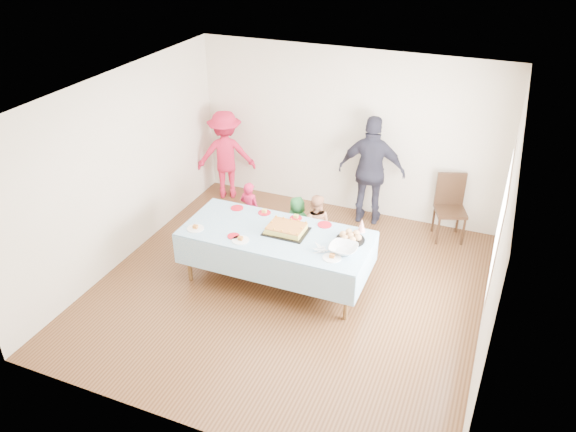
{
  "coord_description": "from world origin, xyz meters",
  "views": [
    {
      "loc": [
        2.32,
        -5.69,
        4.63
      ],
      "look_at": [
        -0.13,
        0.3,
        0.95
      ],
      "focal_mm": 35.0,
      "sensor_mm": 36.0,
      "label": 1
    }
  ],
  "objects_px": {
    "party_table": "(276,236)",
    "birthday_cake": "(286,229)",
    "adult_left": "(226,155)",
    "dining_chair": "(450,203)"
  },
  "relations": [
    {
      "from": "adult_left",
      "to": "dining_chair",
      "type": "bearing_deg",
      "value": 156.42
    },
    {
      "from": "birthday_cake",
      "to": "dining_chair",
      "type": "bearing_deg",
      "value": 47.88
    },
    {
      "from": "birthday_cake",
      "to": "adult_left",
      "type": "distance_m",
      "value": 2.77
    },
    {
      "from": "party_table",
      "to": "birthday_cake",
      "type": "xyz_separation_m",
      "value": [
        0.12,
        0.07,
        0.1
      ]
    },
    {
      "from": "party_table",
      "to": "adult_left",
      "type": "relative_size",
      "value": 1.61
    },
    {
      "from": "party_table",
      "to": "adult_left",
      "type": "xyz_separation_m",
      "value": [
        -1.82,
        2.05,
        0.05
      ]
    },
    {
      "from": "dining_chair",
      "to": "adult_left",
      "type": "height_order",
      "value": "adult_left"
    },
    {
      "from": "birthday_cake",
      "to": "party_table",
      "type": "bearing_deg",
      "value": -149.63
    },
    {
      "from": "dining_chair",
      "to": "adult_left",
      "type": "xyz_separation_m",
      "value": [
        -3.8,
        -0.08,
        0.21
      ]
    },
    {
      "from": "dining_chair",
      "to": "birthday_cake",
      "type": "bearing_deg",
      "value": -151.53
    }
  ]
}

